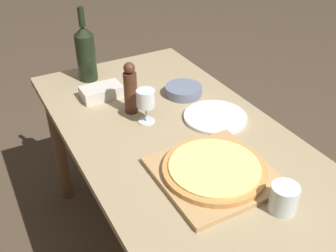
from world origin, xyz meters
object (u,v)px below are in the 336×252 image
pizza (214,168)px  wine_glass (146,100)px  small_bowl (184,91)px  pepper_mill (130,89)px  wine_bottle (86,52)px

pizza → wine_glass: bearing=97.1°
pizza → small_bowl: (0.19, 0.51, -0.01)m
pepper_mill → wine_glass: bearing=-78.9°
wine_bottle → small_bowl: bearing=-47.8°
wine_bottle → small_bowl: (0.31, -0.34, -0.11)m
pepper_mill → small_bowl: pepper_mill is taller
wine_bottle → pepper_mill: (0.06, -0.36, -0.03)m
wine_glass → small_bowl: size_ratio=0.87×
pepper_mill → wine_glass: 0.10m
pepper_mill → small_bowl: size_ratio=1.36×
wine_bottle → wine_glass: size_ratio=2.45×
small_bowl → wine_glass: bearing=-153.5°
wine_bottle → pepper_mill: size_ratio=1.56×
pizza → wine_glass: (-0.05, 0.39, 0.07)m
wine_glass → small_bowl: (0.24, 0.12, -0.08)m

